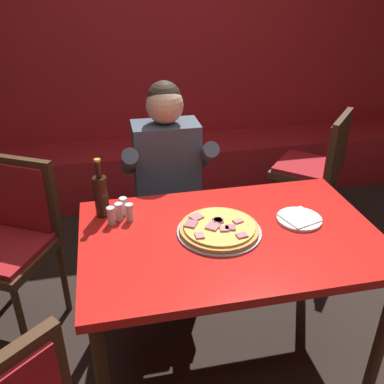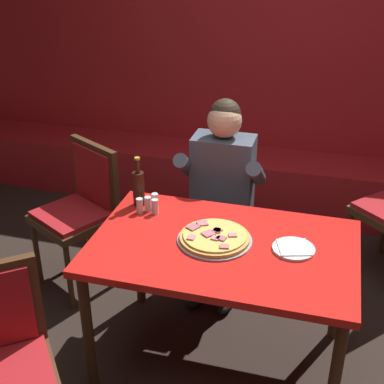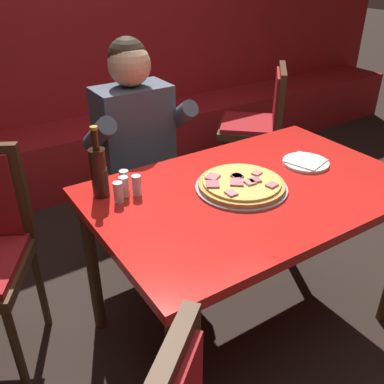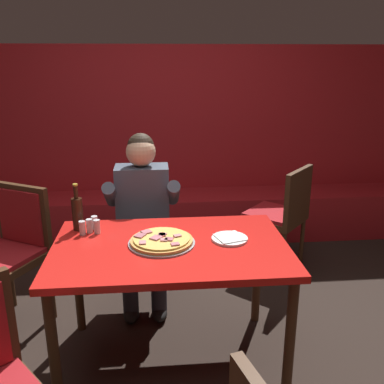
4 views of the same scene
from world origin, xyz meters
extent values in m
plane|color=black|center=(0.00, 0.00, 0.00)|extent=(24.00, 24.00, 0.00)
cube|color=#A3191E|center=(0.00, 2.18, 0.95)|extent=(6.80, 0.16, 1.90)
cube|color=#A3191E|center=(0.00, 1.86, 0.23)|extent=(6.46, 0.48, 0.46)
cylinder|color=#422816|center=(-0.61, 0.37, 0.36)|extent=(0.06, 0.06, 0.73)
cylinder|color=#422816|center=(0.61, 0.37, 0.36)|extent=(0.06, 0.06, 0.73)
cube|color=red|center=(0.00, 0.00, 0.75)|extent=(1.33, 0.85, 0.04)
cylinder|color=#9E9EA3|center=(-0.05, 0.02, 0.77)|extent=(0.38, 0.38, 0.01)
cylinder|color=#C69347|center=(-0.05, 0.02, 0.79)|extent=(0.36, 0.36, 0.02)
cylinder|color=#E0B251|center=(-0.05, 0.02, 0.80)|extent=(0.32, 0.32, 0.01)
cube|color=#A85B66|center=(-0.01, -0.01, 0.81)|extent=(0.06, 0.05, 0.01)
cube|color=#C6757A|center=(-0.04, -0.02, 0.81)|extent=(0.04, 0.04, 0.01)
cube|color=#B76670|center=(-0.08, 0.01, 0.81)|extent=(0.08, 0.08, 0.01)
cube|color=#B76670|center=(-0.13, 0.10, 0.81)|extent=(0.07, 0.07, 0.01)
cube|color=#B76670|center=(-0.04, 0.05, 0.81)|extent=(0.06, 0.06, 0.01)
cube|color=#A85B66|center=(-0.04, 0.05, 0.81)|extent=(0.04, 0.05, 0.01)
cube|color=#C6757A|center=(-0.15, -0.05, 0.81)|extent=(0.04, 0.05, 0.01)
cube|color=#A85B66|center=(-0.17, 0.05, 0.81)|extent=(0.07, 0.08, 0.01)
cube|color=#C6757A|center=(0.04, 0.03, 0.81)|extent=(0.05, 0.04, 0.01)
cube|color=#B76670|center=(0.02, -0.08, 0.81)|extent=(0.05, 0.04, 0.01)
cylinder|color=white|center=(0.35, 0.04, 0.78)|extent=(0.21, 0.21, 0.01)
cube|color=white|center=(0.35, 0.04, 0.79)|extent=(0.19, 0.19, 0.01)
cylinder|color=black|center=(-0.55, 0.28, 0.87)|extent=(0.07, 0.07, 0.20)
cylinder|color=black|center=(-0.55, 0.28, 1.01)|extent=(0.03, 0.03, 0.08)
cylinder|color=#B29933|center=(-0.55, 0.28, 1.05)|extent=(0.03, 0.03, 0.01)
cylinder|color=silver|center=(-0.48, 0.22, 0.80)|extent=(0.04, 0.04, 0.07)
cylinder|color=#B23323|center=(-0.48, 0.22, 0.79)|extent=(0.03, 0.03, 0.04)
cylinder|color=silver|center=(-0.48, 0.22, 0.85)|extent=(0.04, 0.04, 0.01)
cylinder|color=silver|center=(-0.45, 0.27, 0.80)|extent=(0.04, 0.04, 0.07)
cylinder|color=silver|center=(-0.45, 0.27, 0.79)|extent=(0.03, 0.03, 0.04)
cylinder|color=silver|center=(-0.45, 0.27, 0.85)|extent=(0.04, 0.04, 0.01)
cylinder|color=silver|center=(-0.52, 0.19, 0.80)|extent=(0.04, 0.04, 0.07)
cylinder|color=#28231E|center=(-0.52, 0.19, 0.79)|extent=(0.03, 0.03, 0.04)
cylinder|color=silver|center=(-0.52, 0.19, 0.85)|extent=(0.04, 0.04, 0.01)
cylinder|color=silver|center=(-0.43, 0.21, 0.80)|extent=(0.04, 0.04, 0.07)
cylinder|color=#516B33|center=(-0.43, 0.21, 0.79)|extent=(0.03, 0.03, 0.04)
cylinder|color=silver|center=(-0.43, 0.21, 0.85)|extent=(0.04, 0.04, 0.01)
ellipsoid|color=black|center=(-0.27, 0.46, 0.04)|extent=(0.11, 0.24, 0.09)
ellipsoid|color=black|center=(-0.07, 0.46, 0.04)|extent=(0.11, 0.24, 0.09)
cylinder|color=#282833|center=(-0.27, 0.46, 0.23)|extent=(0.11, 0.11, 0.43)
cylinder|color=#282833|center=(-0.07, 0.46, 0.23)|extent=(0.11, 0.11, 0.43)
cube|color=#282833|center=(-0.17, 0.56, 0.51)|extent=(0.34, 0.40, 0.12)
cube|color=#424C5B|center=(-0.17, 0.76, 0.78)|extent=(0.38, 0.22, 0.52)
cylinder|color=#424C5B|center=(-0.39, 0.68, 0.86)|extent=(0.09, 0.30, 0.25)
cylinder|color=#424C5B|center=(0.05, 0.68, 0.86)|extent=(0.09, 0.30, 0.25)
sphere|color=#D6A884|center=(-0.17, 0.76, 1.15)|extent=(0.21, 0.21, 0.21)
sphere|color=#2D2319|center=(-0.17, 0.77, 1.18)|extent=(0.19, 0.19, 0.19)
cylinder|color=#422816|center=(0.91, 1.37, 0.23)|extent=(0.04, 0.04, 0.45)
cylinder|color=#422816|center=(0.65, 1.09, 0.23)|extent=(0.04, 0.04, 0.45)
cylinder|color=#422816|center=(1.19, 1.12, 0.23)|extent=(0.04, 0.04, 0.45)
cylinder|color=#422816|center=(0.94, 0.84, 0.23)|extent=(0.04, 0.04, 0.45)
cube|color=#422816|center=(0.92, 1.11, 0.48)|extent=(0.62, 0.62, 0.05)
cube|color=#A3191E|center=(0.92, 1.11, 0.52)|extent=(0.57, 0.57, 0.03)
cube|color=#422816|center=(1.07, 0.97, 0.72)|extent=(0.32, 0.35, 0.43)
cube|color=#A3191E|center=(1.05, 0.99, 0.72)|extent=(0.26, 0.28, 0.36)
cylinder|color=#422816|center=(-1.00, 0.19, 0.24)|extent=(0.04, 0.04, 0.48)
cylinder|color=#422816|center=(-0.82, 0.52, 0.24)|extent=(0.04, 0.04, 0.48)
camera|label=1|loc=(-0.50, -1.52, 1.83)|focal=40.00mm
camera|label=2|loc=(0.46, -2.22, 2.22)|focal=50.00mm
camera|label=3|loc=(-1.06, -1.16, 1.62)|focal=40.00mm
camera|label=4|loc=(-0.08, -2.21, 1.78)|focal=40.00mm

